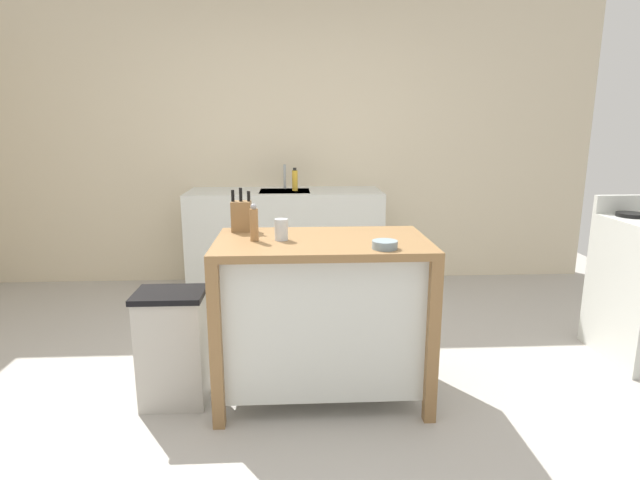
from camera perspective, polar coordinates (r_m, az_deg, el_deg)
The scene contains 11 objects.
ground_plane at distance 2.89m, azimuth -4.07°, elevation -18.19°, with size 6.82×6.82×0.00m, color #ADA8A0.
wall_back at distance 4.89m, azimuth -3.83°, elevation 10.64°, with size 5.82×0.10×2.60m, color beige.
kitchen_island at distance 2.81m, azimuth 0.22°, elevation -7.74°, with size 1.12×0.66×0.89m.
knife_block at distance 2.91m, azimuth -8.76°, elevation 2.71°, with size 0.11×0.09×0.25m.
bowl_ceramic_wide at distance 2.50m, azimuth 7.24°, elevation -0.49°, with size 0.12×0.12×0.04m.
drinking_cup at distance 2.67m, azimuth -4.26°, elevation 1.17°, with size 0.07×0.07×0.11m.
pepper_grinder at distance 2.66m, azimuth -7.37°, elevation 1.85°, with size 0.04×0.04×0.20m.
trash_bin at distance 2.90m, azimuth -16.08°, elevation -11.43°, with size 0.36×0.28×0.63m.
sink_counter at distance 4.65m, azimuth -3.87°, elevation 0.01°, with size 1.71×0.60×0.91m.
sink_faucet at distance 4.70m, azimuth -3.95°, elevation 7.06°, with size 0.02×0.02×0.22m.
bottle_dish_soap at distance 4.56m, azimuth -2.82°, elevation 6.69°, with size 0.05×0.05×0.20m.
Camera 1 is at (0.06, -2.47, 1.49)m, focal length 28.70 mm.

